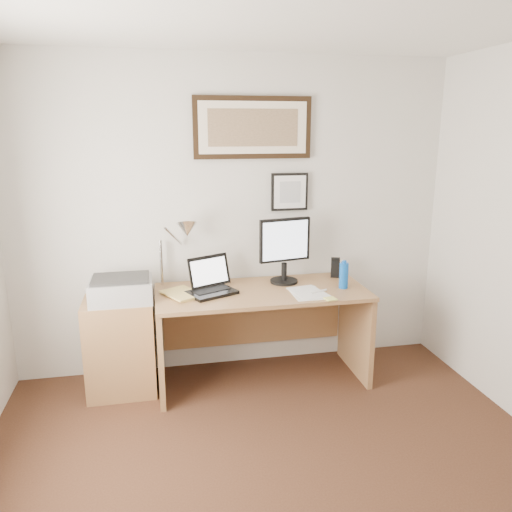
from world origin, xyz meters
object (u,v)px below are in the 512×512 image
object	(u,v)px
side_cabinet	(121,346)
water_bottle	(344,276)
printer	(121,289)
book	(169,297)
lcd_monitor	(285,247)
laptop	(211,285)
desk	(259,315)

from	to	relation	value
side_cabinet	water_bottle	world-z (taller)	water_bottle
printer	water_bottle	bearing A→B (deg)	-3.31
book	lcd_monitor	world-z (taller)	lcd_monitor
printer	lcd_monitor	bearing A→B (deg)	5.73
book	laptop	bearing A→B (deg)	16.01
laptop	printer	world-z (taller)	laptop
water_bottle	lcd_monitor	size ratio (longest dim) A/B	0.38
desk	laptop	size ratio (longest dim) A/B	3.81
printer	book	bearing A→B (deg)	-13.70
water_bottle	book	size ratio (longest dim) A/B	0.66
water_bottle	book	world-z (taller)	water_bottle
lcd_monitor	desk	bearing A→B (deg)	-162.71
book	printer	world-z (taller)	printer
desk	lcd_monitor	bearing A→B (deg)	17.29
water_bottle	printer	xyz separation A→B (m)	(-1.66, 0.10, -0.03)
laptop	lcd_monitor	bearing A→B (deg)	11.09
side_cabinet	book	size ratio (longest dim) A/B	2.42
water_bottle	book	bearing A→B (deg)	179.38
laptop	printer	distance (m)	0.65
desk	laptop	world-z (taller)	laptop
laptop	lcd_monitor	size ratio (longest dim) A/B	0.81
side_cabinet	book	bearing A→B (deg)	-15.82
lcd_monitor	book	bearing A→B (deg)	-167.20
side_cabinet	desk	xyz separation A→B (m)	(1.07, 0.04, 0.15)
side_cabinet	laptop	world-z (taller)	laptop
water_bottle	lcd_monitor	xyz separation A→B (m)	(-0.41, 0.22, 0.19)
side_cabinet	desk	size ratio (longest dim) A/B	0.46
water_bottle	desk	bearing A→B (deg)	166.17
side_cabinet	laptop	bearing A→B (deg)	-1.28
side_cabinet	desk	distance (m)	1.08
side_cabinet	printer	bearing A→B (deg)	-33.67
desk	printer	size ratio (longest dim) A/B	3.64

